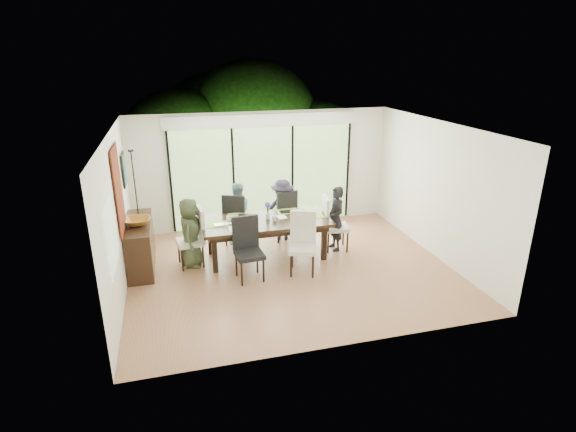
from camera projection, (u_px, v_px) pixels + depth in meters
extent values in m
cube|color=brown|center=(291.00, 269.00, 8.62)|extent=(6.00, 5.00, 0.01)
cube|color=white|center=(292.00, 128.00, 7.70)|extent=(6.00, 5.00, 0.01)
cube|color=white|center=(263.00, 170.00, 10.44)|extent=(6.00, 0.02, 2.70)
cube|color=silver|center=(342.00, 260.00, 5.88)|extent=(6.00, 0.02, 2.70)
cube|color=silver|center=(117.00, 217.00, 7.43)|extent=(0.02, 5.00, 2.70)
cube|color=silver|center=(438.00, 190.00, 8.89)|extent=(0.02, 5.00, 2.70)
cube|color=#598C3F|center=(263.00, 177.00, 10.46)|extent=(4.20, 0.02, 2.30)
cube|color=white|center=(262.00, 120.00, 10.00)|extent=(4.40, 0.06, 0.28)
cube|color=black|center=(171.00, 183.00, 9.94)|extent=(0.05, 0.04, 2.30)
cube|color=black|center=(234.00, 179.00, 10.28)|extent=(0.05, 0.04, 2.30)
cube|color=black|center=(292.00, 175.00, 10.62)|extent=(0.05, 0.04, 2.30)
cube|color=black|center=(348.00, 171.00, 10.96)|extent=(0.05, 0.04, 2.30)
cube|color=#8CAD7F|center=(111.00, 235.00, 6.30)|extent=(0.02, 0.90, 1.00)
cube|color=brown|center=(257.00, 214.00, 11.73)|extent=(6.00, 1.80, 0.10)
cube|color=brown|center=(251.00, 184.00, 12.25)|extent=(6.00, 0.08, 0.06)
sphere|color=#14380F|center=(179.00, 148.00, 12.41)|extent=(3.20, 3.20, 3.20)
sphere|color=#14380F|center=(253.00, 128.00, 13.37)|extent=(4.00, 4.00, 4.00)
sphere|color=#14380F|center=(318.00, 148.00, 13.27)|extent=(2.80, 2.80, 2.80)
sphere|color=#14380F|center=(217.00, 132.00, 13.83)|extent=(3.60, 3.60, 3.60)
cube|color=black|center=(266.00, 222.00, 8.90)|extent=(2.54, 1.16, 0.06)
cube|color=black|center=(266.00, 226.00, 8.94)|extent=(2.33, 0.95, 0.11)
cube|color=black|center=(215.00, 254.00, 8.39)|extent=(0.10, 0.10, 0.73)
cube|color=black|center=(324.00, 243.00, 8.91)|extent=(0.10, 0.10, 0.73)
cube|color=black|center=(210.00, 237.00, 9.17)|extent=(0.10, 0.10, 0.73)
cube|color=black|center=(311.00, 227.00, 9.69)|extent=(0.10, 0.10, 0.73)
imported|color=#404E34|center=(190.00, 232.00, 8.57)|extent=(0.55, 0.72, 1.36)
imported|color=black|center=(336.00, 219.00, 9.29)|extent=(0.44, 0.66, 1.36)
imported|color=#7392A6|center=(237.00, 214.00, 9.57)|extent=(0.67, 0.45, 1.36)
imported|color=#272131|center=(282.00, 210.00, 9.82)|extent=(0.72, 0.54, 1.36)
cube|color=#81BE43|center=(218.00, 224.00, 8.66)|extent=(0.47, 0.34, 0.01)
cube|color=#9AB641|center=(312.00, 216.00, 9.12)|extent=(0.47, 0.34, 0.01)
cube|color=#97AF3E|center=(240.00, 215.00, 9.15)|extent=(0.47, 0.34, 0.01)
cube|color=#9EB741|center=(287.00, 211.00, 9.39)|extent=(0.47, 0.34, 0.01)
cube|color=white|center=(241.00, 228.00, 8.49)|extent=(0.47, 0.34, 0.01)
cube|color=black|center=(245.00, 215.00, 9.12)|extent=(0.27, 0.19, 0.01)
cube|color=black|center=(286.00, 212.00, 9.33)|extent=(0.25, 0.18, 0.01)
cube|color=white|center=(300.00, 218.00, 9.02)|extent=(0.32, 0.23, 0.00)
cube|color=white|center=(241.00, 227.00, 8.48)|extent=(0.27, 0.27, 0.03)
cube|color=#BF6A16|center=(241.00, 226.00, 8.47)|extent=(0.21, 0.21, 0.01)
cylinder|color=silver|center=(268.00, 216.00, 8.93)|extent=(0.08, 0.08, 0.13)
cylinder|color=#337226|center=(268.00, 210.00, 8.89)|extent=(0.04, 0.04, 0.17)
sphere|color=#5649B7|center=(268.00, 205.00, 8.85)|extent=(0.12, 0.12, 0.12)
imported|color=silver|center=(224.00, 225.00, 8.59)|extent=(0.38, 0.28, 0.03)
imported|color=white|center=(230.00, 218.00, 8.84)|extent=(0.16, 0.16, 0.10)
imported|color=white|center=(274.00, 219.00, 8.82)|extent=(0.15, 0.15, 0.10)
imported|color=white|center=(303.00, 213.00, 9.16)|extent=(0.17, 0.17, 0.10)
imported|color=white|center=(278.00, 218.00, 9.00)|extent=(0.19, 0.25, 0.02)
cube|color=black|center=(141.00, 245.00, 8.59)|extent=(0.46, 1.63, 0.92)
imported|color=#986121|center=(137.00, 221.00, 8.32)|extent=(0.48, 0.48, 0.12)
cylinder|color=black|center=(138.00, 215.00, 8.74)|extent=(0.10, 0.10, 0.04)
cylinder|color=black|center=(135.00, 183.00, 8.52)|extent=(0.02, 0.02, 1.27)
cylinder|color=black|center=(131.00, 151.00, 8.31)|extent=(0.10, 0.10, 0.03)
cylinder|color=silver|center=(130.00, 147.00, 8.29)|extent=(0.04, 0.04, 0.10)
cube|color=#9B2F16|center=(118.00, 190.00, 7.68)|extent=(0.02, 1.00, 1.50)
cube|color=black|center=(124.00, 169.00, 8.85)|extent=(0.03, 0.55, 0.65)
cube|color=#1B4F58|center=(125.00, 169.00, 8.85)|extent=(0.01, 0.45, 0.55)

